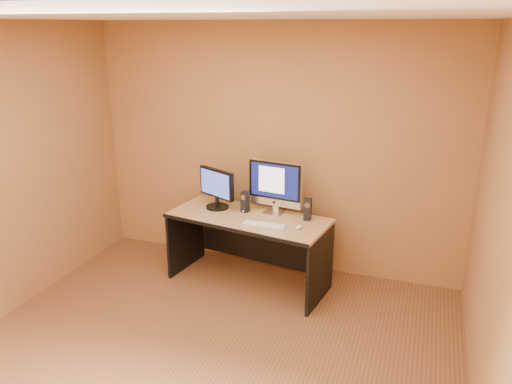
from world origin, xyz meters
TOP-DOWN VIEW (x-y plane):
  - floor at (0.00, 0.00)m, footprint 4.00×4.00m
  - walls at (0.00, 0.00)m, footprint 4.00×4.00m
  - ceiling at (0.00, 0.00)m, footprint 4.00×4.00m
  - desk at (-0.09, 1.44)m, footprint 1.68×0.93m
  - imac at (0.11, 1.62)m, footprint 0.59×0.28m
  - second_monitor at (-0.49, 1.57)m, footprint 0.53×0.42m
  - speaker_left at (-0.17, 1.56)m, footprint 0.08×0.09m
  - speaker_right at (0.48, 1.55)m, footprint 0.07×0.07m
  - keyboard at (0.13, 1.27)m, footprint 0.43×0.12m
  - mouse at (0.46, 1.31)m, footprint 0.06×0.10m
  - cable_a at (0.19, 1.70)m, footprint 0.01×0.22m
  - cable_b at (0.10, 1.75)m, footprint 0.12×0.15m

SIDE VIEW (x-z plane):
  - floor at x=0.00m, z-range 0.00..0.00m
  - desk at x=-0.09m, z-range 0.00..0.74m
  - cable_a at x=0.19m, z-range 0.74..0.74m
  - cable_b at x=0.10m, z-range 0.74..0.74m
  - keyboard at x=0.13m, z-range 0.74..0.75m
  - mouse at x=0.46m, z-range 0.74..0.77m
  - speaker_left at x=-0.17m, z-range 0.74..0.96m
  - speaker_right at x=0.48m, z-range 0.74..0.96m
  - second_monitor at x=-0.49m, z-range 0.74..1.15m
  - imac at x=0.11m, z-range 0.74..1.28m
  - walls at x=0.00m, z-range 0.00..2.60m
  - ceiling at x=0.00m, z-range 2.60..2.60m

